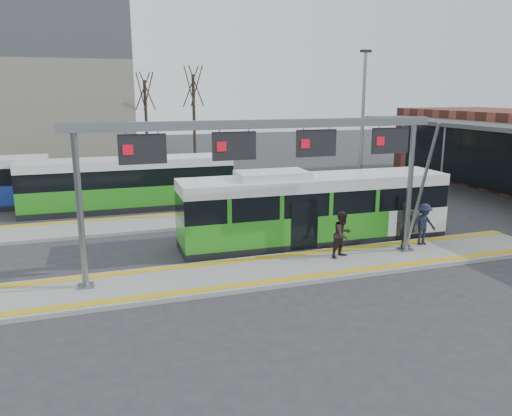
{
  "coord_description": "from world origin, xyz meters",
  "views": [
    {
      "loc": [
        -6.07,
        -15.69,
        6.25
      ],
      "look_at": [
        0.17,
        3.0,
        1.66
      ],
      "focal_mm": 35.0,
      "sensor_mm": 36.0,
      "label": 1
    }
  ],
  "objects_px": {
    "hero_bus": "(314,209)",
    "gantry": "(267,151)",
    "passenger_a": "(407,225)",
    "passenger_b": "(343,234)",
    "passenger_c": "(424,224)"
  },
  "relations": [
    {
      "from": "hero_bus",
      "to": "gantry",
      "type": "bearing_deg",
      "value": -137.59
    },
    {
      "from": "hero_bus",
      "to": "passenger_a",
      "type": "distance_m",
      "value": 3.8
    },
    {
      "from": "gantry",
      "to": "hero_bus",
      "type": "distance_m",
      "value": 4.96
    },
    {
      "from": "passenger_a",
      "to": "passenger_b",
      "type": "relative_size",
      "value": 1.04
    },
    {
      "from": "hero_bus",
      "to": "passenger_c",
      "type": "bearing_deg",
      "value": -27.86
    },
    {
      "from": "hero_bus",
      "to": "passenger_a",
      "type": "bearing_deg",
      "value": -35.07
    },
    {
      "from": "gantry",
      "to": "passenger_b",
      "type": "bearing_deg",
      "value": 2.12
    },
    {
      "from": "gantry",
      "to": "passenger_c",
      "type": "bearing_deg",
      "value": 3.96
    },
    {
      "from": "hero_bus",
      "to": "passenger_b",
      "type": "bearing_deg",
      "value": -88.36
    },
    {
      "from": "passenger_a",
      "to": "passenger_c",
      "type": "bearing_deg",
      "value": -21.69
    },
    {
      "from": "passenger_a",
      "to": "passenger_c",
      "type": "height_order",
      "value": "passenger_a"
    },
    {
      "from": "passenger_b",
      "to": "hero_bus",
      "type": "bearing_deg",
      "value": 67.99
    },
    {
      "from": "hero_bus",
      "to": "passenger_b",
      "type": "xyz_separation_m",
      "value": [
        0.01,
        -2.55,
        -0.4
      ]
    },
    {
      "from": "gantry",
      "to": "hero_bus",
      "type": "bearing_deg",
      "value": 41.08
    },
    {
      "from": "gantry",
      "to": "passenger_c",
      "type": "relative_size",
      "value": 7.62
    }
  ]
}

